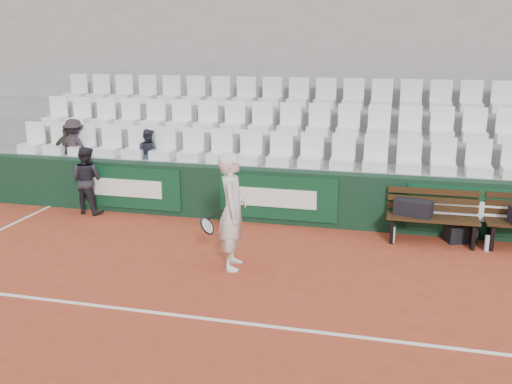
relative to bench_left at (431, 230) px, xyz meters
name	(u,v)px	position (x,y,z in m)	size (l,w,h in m)	color
ground	(229,322)	(-2.52, -3.52, -0.23)	(80.00, 80.00, 0.00)	#A83E26
court_baseline	(229,321)	(-2.52, -3.52, -0.22)	(18.00, 0.06, 0.01)	white
back_barrier	(293,197)	(-2.46, 0.48, 0.28)	(18.00, 0.34, 1.00)	#10301E
grandstand_tier_front	(296,189)	(-2.52, 1.11, 0.28)	(18.00, 0.95, 1.00)	gray
grandstand_tier_mid	(304,167)	(-2.52, 2.06, 0.50)	(18.00, 0.95, 1.45)	gray
grandstand_tier_back	(311,149)	(-2.52, 3.01, 0.72)	(18.00, 0.95, 1.90)	gray
grandstand_rear_wall	(316,90)	(-2.52, 3.63, 1.98)	(18.00, 0.30, 4.40)	gray
seat_row_front	(295,149)	(-2.52, 0.93, 1.09)	(11.90, 0.44, 0.63)	white
seat_row_mid	(304,119)	(-2.52, 1.88, 1.54)	(11.90, 0.44, 0.63)	white
seat_row_back	(311,93)	(-2.52, 2.83, 1.99)	(11.90, 0.44, 0.63)	silver
bench_left	(431,230)	(0.00, 0.00, 0.00)	(1.50, 0.56, 0.45)	#362110
sports_bag_left	(413,208)	(-0.32, 0.03, 0.36)	(0.62, 0.26, 0.26)	black
sports_bag_ground	(460,233)	(0.49, 0.17, -0.08)	(0.49, 0.30, 0.30)	black
water_bottle_near	(393,234)	(-0.63, -0.13, -0.09)	(0.08, 0.08, 0.28)	silver
water_bottle_far	(487,243)	(0.86, -0.20, -0.09)	(0.07, 0.07, 0.27)	silver
tennis_player	(232,211)	(-2.96, -1.83, 0.66)	(0.76, 0.71, 1.77)	silver
ball_kid	(87,180)	(-6.51, 0.15, 0.44)	(0.65, 0.51, 1.34)	black
spectator_a	(73,126)	(-7.23, 0.98, 1.37)	(0.77, 0.44, 1.19)	#292026
spectator_b	(66,129)	(-7.39, 0.98, 1.29)	(0.60, 0.25, 1.02)	#322D28
spectator_c	(147,132)	(-5.56, 0.98, 1.29)	(0.50, 0.39, 1.04)	#212632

